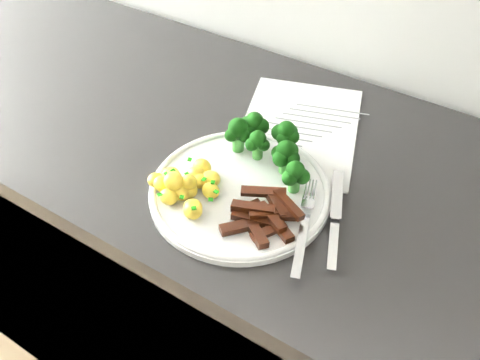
# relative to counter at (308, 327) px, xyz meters

# --- Properties ---
(counter) EXTENTS (2.36, 0.59, 0.88)m
(counter) POSITION_rel_counter_xyz_m (0.00, 0.00, 0.00)
(counter) COLOR black
(counter) RESTS_ON ground
(recipe_paper) EXTENTS (0.29, 0.34, 0.00)m
(recipe_paper) POSITION_rel_counter_xyz_m (-0.11, 0.10, 0.44)
(recipe_paper) COLOR white
(recipe_paper) RESTS_ON counter
(plate) EXTENTS (0.29, 0.29, 0.02)m
(plate) POSITION_rel_counter_xyz_m (-0.12, -0.10, 0.45)
(plate) COLOR white
(plate) RESTS_ON counter
(broccoli) EXTENTS (0.17, 0.11, 0.07)m
(broccoli) POSITION_rel_counter_xyz_m (-0.11, -0.02, 0.49)
(broccoli) COLOR #2D6E25
(broccoli) RESTS_ON plate
(potatoes) EXTENTS (0.13, 0.11, 0.04)m
(potatoes) POSITION_rel_counter_xyz_m (-0.18, -0.15, 0.47)
(potatoes) COLOR #F4E449
(potatoes) RESTS_ON plate
(beef_strips) EXTENTS (0.11, 0.12, 0.03)m
(beef_strips) POSITION_rel_counter_xyz_m (-0.05, -0.13, 0.46)
(beef_strips) COLOR black
(beef_strips) RESTS_ON plate
(fork) EXTENTS (0.08, 0.18, 0.02)m
(fork) POSITION_rel_counter_xyz_m (0.01, -0.13, 0.46)
(fork) COLOR silver
(fork) RESTS_ON plate
(knife) EXTENTS (0.09, 0.19, 0.02)m
(knife) POSITION_rel_counter_xyz_m (0.04, -0.09, 0.45)
(knife) COLOR silver
(knife) RESTS_ON plate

